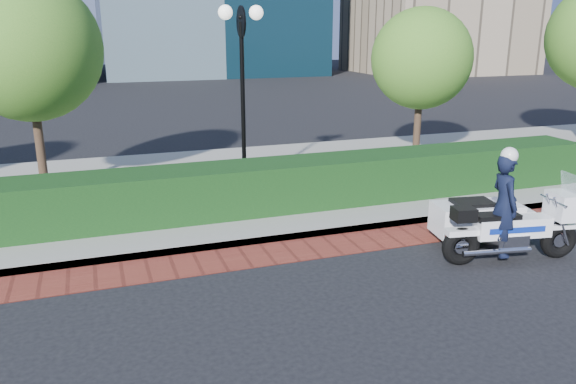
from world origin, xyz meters
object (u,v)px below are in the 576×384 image
object	(u,v)px
lamppost	(242,70)
police_motorcycle	(496,217)
tree_c	(422,59)
tree_b	(28,49)

from	to	relation	value
lamppost	police_motorcycle	xyz separation A→B (m)	(3.21, -5.00, -2.27)
tree_c	police_motorcycle	distance (m)	7.10
lamppost	tree_b	xyz separation A→B (m)	(-4.50, 1.30, 0.48)
tree_b	police_motorcycle	xyz separation A→B (m)	(7.71, -6.30, -2.74)
lamppost	police_motorcycle	world-z (taller)	lamppost
tree_b	police_motorcycle	bearing A→B (deg)	-39.24
lamppost	tree_c	bearing A→B (deg)	13.30
lamppost	police_motorcycle	distance (m)	6.36
tree_b	police_motorcycle	size ratio (longest dim) A/B	1.97
tree_b	lamppost	bearing A→B (deg)	-16.11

